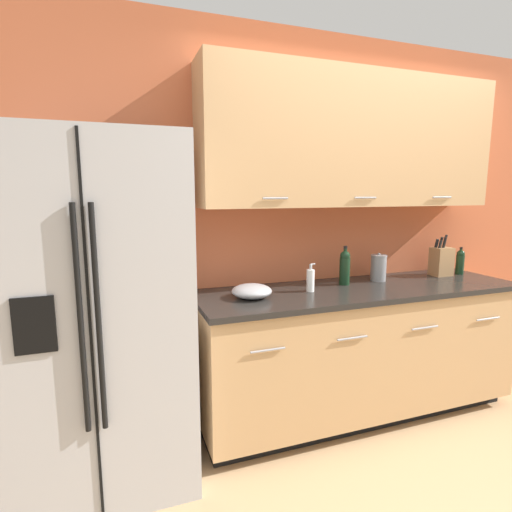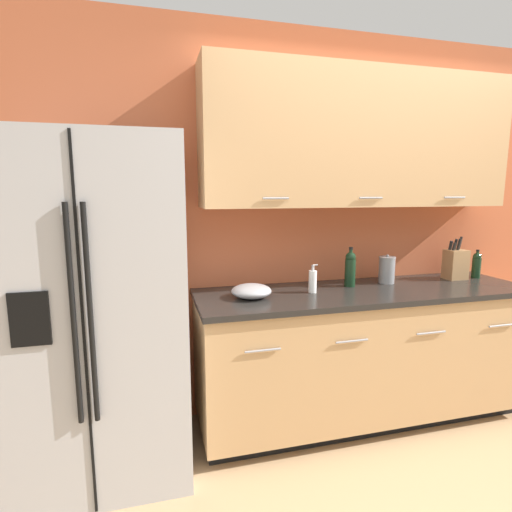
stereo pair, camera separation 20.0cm
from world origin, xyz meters
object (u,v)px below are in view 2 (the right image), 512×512
(knife_block, at_px, (456,264))
(soap_dispenser, at_px, (313,281))
(wine_bottle, at_px, (350,268))
(oil_bottle, at_px, (476,265))
(refrigerator, at_px, (95,311))
(steel_canister, at_px, (387,270))
(mixing_bowl, at_px, (251,291))

(knife_block, relative_size, soap_dispenser, 1.71)
(wine_bottle, distance_m, oil_bottle, 1.03)
(knife_block, height_order, soap_dispenser, knife_block)
(refrigerator, height_order, knife_block, refrigerator)
(wine_bottle, bearing_deg, steel_canister, 4.77)
(steel_canister, bearing_deg, soap_dispenser, -168.90)
(soap_dispenser, height_order, mixing_bowl, soap_dispenser)
(wine_bottle, height_order, soap_dispenser, wine_bottle)
(wine_bottle, distance_m, soap_dispenser, 0.33)
(oil_bottle, height_order, steel_canister, oil_bottle)
(wine_bottle, distance_m, mixing_bowl, 0.73)
(soap_dispenser, bearing_deg, refrigerator, -177.09)
(knife_block, relative_size, wine_bottle, 1.16)
(oil_bottle, relative_size, mixing_bowl, 0.87)
(wine_bottle, bearing_deg, refrigerator, -174.30)
(refrigerator, distance_m, oil_bottle, 2.63)
(wine_bottle, distance_m, steel_canister, 0.30)
(soap_dispenser, height_order, oil_bottle, oil_bottle)
(mixing_bowl, bearing_deg, oil_bottle, 3.93)
(knife_block, relative_size, steel_canister, 1.53)
(refrigerator, xyz_separation_m, knife_block, (2.44, 0.17, 0.11))
(wine_bottle, relative_size, soap_dispenser, 1.48)
(refrigerator, bearing_deg, knife_block, 4.00)
(wine_bottle, xyz_separation_m, mixing_bowl, (-0.71, -0.11, -0.08))
(soap_dispenser, xyz_separation_m, mixing_bowl, (-0.40, -0.02, -0.03))
(refrigerator, bearing_deg, soap_dispenser, 2.91)
(refrigerator, height_order, wine_bottle, refrigerator)
(soap_dispenser, relative_size, oil_bottle, 0.86)
(refrigerator, height_order, soap_dispenser, refrigerator)
(refrigerator, relative_size, mixing_bowl, 7.52)
(refrigerator, distance_m, soap_dispenser, 1.28)
(refrigerator, height_order, mixing_bowl, refrigerator)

